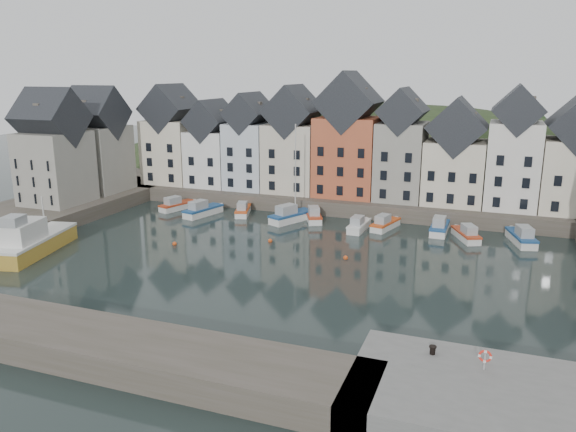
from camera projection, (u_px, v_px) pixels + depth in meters
The scene contains 22 objects.
ground at pixel (277, 267), 57.86m from camera, with size 260.00×260.00×0.00m, color black.
far_quay at pixel (349, 198), 84.84m from camera, with size 90.00×16.00×2.00m, color #474236.
left_quay at pixel (21, 219), 72.83m from camera, with size 14.00×54.00×2.00m, color #474236.
near_quay at pixel (506, 406), 32.02m from camera, with size 18.00×10.00×2.00m, color #60605E.
near_wall at pixel (39, 333), 41.01m from camera, with size 50.00×6.00×2.00m, color #474236.
hillside at pixel (379, 264), 113.15m from camera, with size 153.60×70.40×64.00m.
far_terrace at pixel (369, 149), 79.99m from camera, with size 72.37×8.16×17.78m.
left_terrace at pixel (77, 149), 80.07m from camera, with size 7.65×17.00×15.69m.
mooring_buoys at pixel (261, 247), 64.01m from camera, with size 20.50×5.50×0.50m.
boat_a at pixel (176, 205), 81.94m from camera, with size 3.43×6.08×2.23m.
boat_b at pixel (202, 210), 78.57m from camera, with size 3.53×6.74×2.48m.
boat_c at pixel (243, 210), 79.09m from camera, with size 3.30×5.78×2.12m.
boat_d at pixel (291, 215), 75.34m from camera, with size 4.85×7.18×13.23m.
boat_e at pixel (313, 216), 75.90m from camera, with size 4.11×6.15×2.27m.
boat_f at pixel (359, 225), 71.22m from camera, with size 2.01×5.70×2.16m.
boat_g at pixel (385, 224), 71.80m from camera, with size 3.12×5.98×2.20m.
boat_h at pixel (440, 227), 70.13m from camera, with size 2.01×6.31×2.42m.
boat_i at pixel (466, 234), 67.23m from camera, with size 3.92×5.93×2.19m.
boat_j at pixel (522, 237), 65.75m from camera, with size 3.65×6.74×2.47m.
large_vessel at pixel (33, 242), 61.53m from camera, with size 5.95×12.63×6.35m.
mooring_bollard at pixel (433, 350), 35.85m from camera, with size 0.48×0.48×0.56m.
life_ring_post at pixel (485, 357), 33.85m from camera, with size 0.80×0.17×1.30m.
Camera 1 is at (20.17, -50.89, 19.51)m, focal length 35.00 mm.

